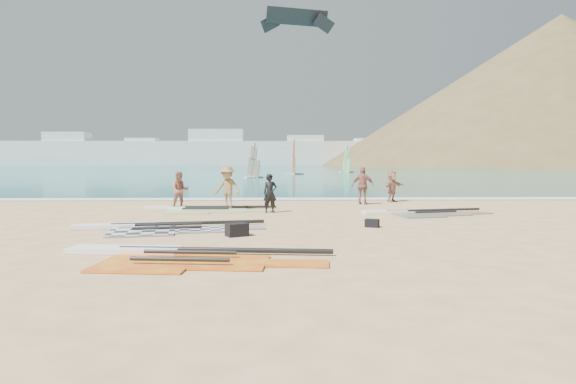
{
  "coord_description": "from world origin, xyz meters",
  "views": [
    {
      "loc": [
        0.06,
        -13.9,
        2.25
      ],
      "look_at": [
        0.51,
        4.0,
        1.0
      ],
      "focal_mm": 30.0,
      "sensor_mm": 36.0,
      "label": 1
    }
  ],
  "objects_px": {
    "rig_green": "(197,209)",
    "beachgoer_mid": "(227,188)",
    "beachgoer_left": "(180,191)",
    "beachgoer_back": "(363,186)",
    "rig_orange": "(417,213)",
    "gear_bag_near": "(237,230)",
    "gear_bag_far": "(372,223)",
    "beachgoer_right": "(392,186)",
    "rig_grey": "(153,228)",
    "rig_red": "(170,256)",
    "person_wetsuit": "(270,193)"
  },
  "relations": [
    {
      "from": "rig_orange",
      "to": "beachgoer_back",
      "type": "xyz_separation_m",
      "value": [
        -1.45,
        4.17,
        0.87
      ]
    },
    {
      "from": "beachgoer_mid",
      "to": "beachgoer_back",
      "type": "bearing_deg",
      "value": 42.69
    },
    {
      "from": "gear_bag_far",
      "to": "rig_grey",
      "type": "bearing_deg",
      "value": -177.6
    },
    {
      "from": "beachgoer_right",
      "to": "gear_bag_near",
      "type": "bearing_deg",
      "value": -166.68
    },
    {
      "from": "gear_bag_far",
      "to": "beachgoer_back",
      "type": "bearing_deg",
      "value": 81.9
    },
    {
      "from": "rig_orange",
      "to": "beachgoer_mid",
      "type": "distance_m",
      "value": 8.18
    },
    {
      "from": "beachgoer_back",
      "to": "gear_bag_near",
      "type": "bearing_deg",
      "value": 76.59
    },
    {
      "from": "rig_grey",
      "to": "beachgoer_right",
      "type": "relative_size",
      "value": 3.88
    },
    {
      "from": "beachgoer_left",
      "to": "beachgoer_back",
      "type": "height_order",
      "value": "beachgoer_back"
    },
    {
      "from": "rig_grey",
      "to": "rig_orange",
      "type": "bearing_deg",
      "value": 12.45
    },
    {
      "from": "rig_orange",
      "to": "person_wetsuit",
      "type": "xyz_separation_m",
      "value": [
        -5.96,
        0.68,
        0.76
      ]
    },
    {
      "from": "gear_bag_far",
      "to": "beachgoer_back",
      "type": "distance_m",
      "value": 7.92
    },
    {
      "from": "rig_grey",
      "to": "person_wetsuit",
      "type": "height_order",
      "value": "person_wetsuit"
    },
    {
      "from": "rig_orange",
      "to": "person_wetsuit",
      "type": "height_order",
      "value": "person_wetsuit"
    },
    {
      "from": "rig_red",
      "to": "beachgoer_left",
      "type": "relative_size",
      "value": 3.79
    },
    {
      "from": "person_wetsuit",
      "to": "beachgoer_left",
      "type": "height_order",
      "value": "beachgoer_left"
    },
    {
      "from": "beachgoer_mid",
      "to": "beachgoer_right",
      "type": "bearing_deg",
      "value": 47.3
    },
    {
      "from": "person_wetsuit",
      "to": "rig_grey",
      "type": "bearing_deg",
      "value": -145.09
    },
    {
      "from": "rig_red",
      "to": "beachgoer_right",
      "type": "bearing_deg",
      "value": 64.47
    },
    {
      "from": "beachgoer_mid",
      "to": "beachgoer_back",
      "type": "distance_m",
      "value": 6.76
    },
    {
      "from": "rig_green",
      "to": "beachgoer_left",
      "type": "relative_size",
      "value": 3.5
    },
    {
      "from": "rig_grey",
      "to": "beachgoer_right",
      "type": "bearing_deg",
      "value": 33.77
    },
    {
      "from": "rig_green",
      "to": "beachgoer_mid",
      "type": "xyz_separation_m",
      "value": [
        1.28,
        0.39,
        0.91
      ]
    },
    {
      "from": "rig_green",
      "to": "rig_red",
      "type": "relative_size",
      "value": 0.92
    },
    {
      "from": "beachgoer_left",
      "to": "beachgoer_mid",
      "type": "relative_size",
      "value": 0.87
    },
    {
      "from": "gear_bag_near",
      "to": "gear_bag_far",
      "type": "bearing_deg",
      "value": 21.89
    },
    {
      "from": "rig_green",
      "to": "person_wetsuit",
      "type": "distance_m",
      "value": 3.41
    },
    {
      "from": "gear_bag_near",
      "to": "beachgoer_right",
      "type": "distance_m",
      "value": 13.02
    },
    {
      "from": "rig_grey",
      "to": "rig_orange",
      "type": "xyz_separation_m",
      "value": [
        9.64,
        3.92,
        -0.0
      ]
    },
    {
      "from": "gear_bag_far",
      "to": "beachgoer_left",
      "type": "height_order",
      "value": "beachgoer_left"
    },
    {
      "from": "rig_orange",
      "to": "beachgoer_right",
      "type": "relative_size",
      "value": 3.29
    },
    {
      "from": "rig_orange",
      "to": "beachgoer_left",
      "type": "xyz_separation_m",
      "value": [
        -9.96,
        2.13,
        0.78
      ]
    },
    {
      "from": "gear_bag_near",
      "to": "beachgoer_right",
      "type": "height_order",
      "value": "beachgoer_right"
    },
    {
      "from": "beachgoer_back",
      "to": "rig_grey",
      "type": "bearing_deg",
      "value": 60.83
    },
    {
      "from": "rig_green",
      "to": "beachgoer_back",
      "type": "distance_m",
      "value": 8.14
    },
    {
      "from": "person_wetsuit",
      "to": "beachgoer_back",
      "type": "relative_size",
      "value": 0.88
    },
    {
      "from": "beachgoer_left",
      "to": "beachgoer_back",
      "type": "xyz_separation_m",
      "value": [
        8.51,
        2.04,
        0.09
      ]
    },
    {
      "from": "rig_red",
      "to": "gear_bag_far",
      "type": "relative_size",
      "value": 14.33
    },
    {
      "from": "rig_red",
      "to": "beachgoer_back",
      "type": "relative_size",
      "value": 3.43
    },
    {
      "from": "rig_green",
      "to": "beachgoer_back",
      "type": "height_order",
      "value": "beachgoer_back"
    },
    {
      "from": "rig_orange",
      "to": "rig_red",
      "type": "distance_m",
      "value": 11.68
    },
    {
      "from": "beachgoer_left",
      "to": "beachgoer_right",
      "type": "relative_size",
      "value": 1.03
    },
    {
      "from": "rig_orange",
      "to": "beachgoer_back",
      "type": "height_order",
      "value": "beachgoer_back"
    },
    {
      "from": "gear_bag_near",
      "to": "beachgoer_mid",
      "type": "height_order",
      "value": "beachgoer_mid"
    },
    {
      "from": "rig_green",
      "to": "gear_bag_near",
      "type": "bearing_deg",
      "value": -72.5
    },
    {
      "from": "rig_orange",
      "to": "beachgoer_back",
      "type": "relative_size",
      "value": 2.89
    },
    {
      "from": "beachgoer_left",
      "to": "rig_red",
      "type": "bearing_deg",
      "value": -98.15
    },
    {
      "from": "beachgoer_mid",
      "to": "beachgoer_right",
      "type": "xyz_separation_m",
      "value": [
        8.17,
        3.46,
        -0.15
      ]
    },
    {
      "from": "rig_red",
      "to": "beachgoer_mid",
      "type": "relative_size",
      "value": 3.3
    },
    {
      "from": "beachgoer_mid",
      "to": "rig_grey",
      "type": "bearing_deg",
      "value": -82.14
    }
  ]
}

